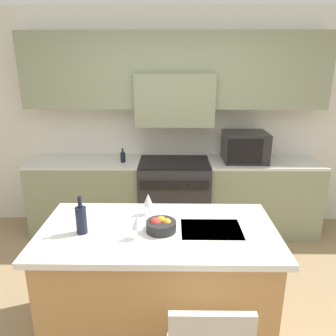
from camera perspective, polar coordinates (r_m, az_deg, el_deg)
back_cabinetry at (r=4.09m, az=1.14°, el=11.28°), size 10.00×0.46×2.70m
back_counter at (r=4.13m, az=1.07°, el=-4.89°), size 3.52×0.62×0.93m
range_stove at (r=4.11m, az=1.07°, el=-5.07°), size 0.85×0.70×0.92m
microwave at (r=4.02m, az=13.25°, el=3.62°), size 0.51×0.44×0.35m
kitchen_island at (r=2.68m, az=-1.65°, el=-19.00°), size 1.73×0.90×0.90m
wine_bottle at (r=2.42m, az=-14.87°, el=-8.61°), size 0.08×0.08×0.28m
wine_glass_near at (r=2.28m, az=-5.41°, el=-9.44°), size 0.08×0.08×0.17m
wine_glass_far at (r=2.61m, az=-3.48°, el=-5.66°), size 0.08×0.08×0.17m
fruit_bowl at (r=2.39m, az=-1.27°, el=-9.93°), size 0.22×0.22×0.10m
oil_bottle_on_counter at (r=3.93m, az=-7.86°, el=1.92°), size 0.06×0.06×0.17m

